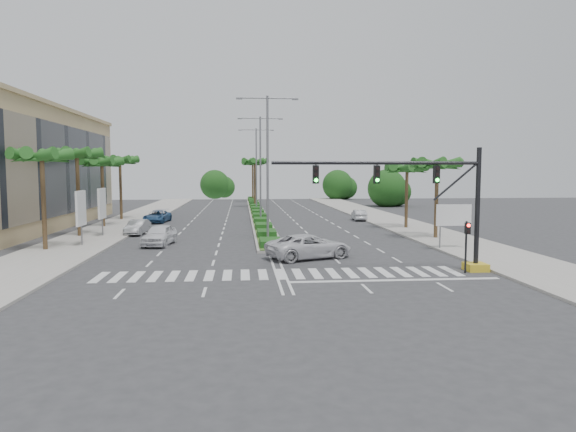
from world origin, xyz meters
The scene contains 28 objects.
ground centered at (0.00, 0.00, 0.00)m, with size 160.00×160.00×0.00m, color #333335.
footpath_right centered at (15.20, 20.00, 0.07)m, with size 6.00×120.00×0.15m, color gray.
footpath_left centered at (-15.20, 20.00, 0.07)m, with size 6.00×120.00×0.15m, color gray.
median centered at (0.00, 45.00, 0.10)m, with size 2.20×75.00×0.20m, color gray.
median_grass centered at (0.00, 45.00, 0.22)m, with size 1.80×75.00×0.04m, color #385D1F.
building centered at (-26.00, 26.00, 6.00)m, with size 12.00×36.00×12.00m, color tan.
signal_gantry centered at (9.27, 0.00, 3.46)m, with size 12.60×1.20×7.20m.
pedestrian_signal centered at (10.60, -0.68, 2.04)m, with size 0.28×0.36×3.00m.
direction_sign centered at (13.50, 7.99, 2.45)m, with size 2.70×0.11×3.40m.
billboard_near centered at (-14.50, 12.00, 2.96)m, with size 0.18×2.10×4.35m.
billboard_far centered at (-14.50, 18.00, 2.96)m, with size 0.18×2.10×4.35m.
palm_left_near centered at (-16.50, 10.00, 6.69)m, with size 4.57×4.68×7.55m.
palm_left_mid centered at (-16.50, 18.00, 7.08)m, with size 4.57×4.68×7.95m.
palm_left_far centered at (-16.50, 26.00, 6.50)m, with size 4.57×4.68×7.35m.
palm_left_end centered at (-16.50, 34.00, 6.88)m, with size 4.57×4.68×7.75m.
palm_right_near centered at (14.50, 14.00, 6.20)m, with size 4.57×4.68×7.05m.
palm_right_far centered at (14.50, 22.00, 5.91)m, with size 4.57×4.68×6.75m.
palm_median_a centered at (0.00, 55.00, 7.17)m, with size 4.57×4.68×8.05m.
palm_median_b centered at (0.00, 70.00, 7.17)m, with size 4.57×4.68×8.05m.
streetlight_near centered at (0.00, 14.00, 6.81)m, with size 5.10×0.25×12.00m.
streetlight_mid centered at (0.00, 30.00, 6.81)m, with size 5.10×0.25×12.00m.
streetlight_far centered at (0.00, 46.00, 6.81)m, with size 5.10×0.25×12.00m.
car_parked_a centered at (-8.67, 12.39, 0.82)m, with size 1.94×4.81×1.64m, color white.
car_parked_b centered at (-11.80, 19.68, 0.68)m, with size 1.44×4.13×1.36m, color #A2A3A6.
car_parked_c centered at (-11.80, 30.91, 0.68)m, with size 2.27×4.93×1.37m, color #2A5181.
car_parked_d centered at (-11.80, 32.77, 0.66)m, with size 1.85×4.56×1.32m, color white.
car_crossing centered at (2.34, 5.20, 0.81)m, with size 2.70×5.85×1.63m, color silver.
car_right centered at (11.80, 31.36, 0.64)m, with size 1.35×3.88×1.28m, color silver.
Camera 1 is at (-2.17, -28.61, 5.81)m, focal length 32.00 mm.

